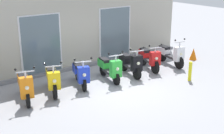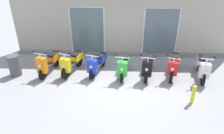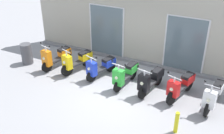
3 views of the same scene
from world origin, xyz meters
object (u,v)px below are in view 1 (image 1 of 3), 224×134
Objects in this scene: scooter_black at (131,63)px; curb_bollard at (190,71)px; traffic_cone at (193,54)px; scooter_yellow at (52,79)px; scooter_blue at (80,73)px; scooter_orange at (25,86)px; scooter_green at (110,68)px; scooter_white at (171,54)px; scooter_red at (149,58)px.

curb_bollard is (1.36, -1.71, -0.11)m from scooter_black.
scooter_yellow is at bearing 178.20° from traffic_cone.
scooter_orange is at bearing -176.83° from scooter_blue.
scooter_orange is 1.03× the size of scooter_blue.
traffic_cone is (6.62, -0.21, -0.20)m from scooter_yellow.
scooter_orange is 3.12m from scooter_green.
scooter_white is at bearing 177.46° from traffic_cone.
scooter_black reaches higher than traffic_cone.
scooter_blue is at bearing 1.27° from scooter_yellow.
scooter_black is (2.07, -0.17, 0.02)m from scooter_blue.
scooter_red is at bearing 99.73° from curb_bollard.
traffic_cone is at bearing -1.03° from scooter_black.
scooter_black is at bearing -4.65° from scooter_blue.
scooter_orange is 2.16× the size of curb_bollard.
scooter_green is at bearing -9.02° from scooter_blue.
scooter_red is (5.13, 0.06, -0.03)m from scooter_orange.
scooter_yellow is at bearing 5.26° from scooter_orange.
scooter_yellow is at bearing 175.99° from scooter_green.
scooter_yellow is 2.94× the size of traffic_cone.
scooter_orange is at bearing 179.10° from traffic_cone.
scooter_red is 2.46m from traffic_cone.
scooter_blue reaches higher than traffic_cone.
scooter_yellow is 0.92× the size of scooter_white.
scooter_black is 0.97× the size of scooter_red.
scooter_orange reaches higher than curb_bollard.
scooter_black is at bearing -173.50° from scooter_red.
scooter_yellow is at bearing -178.73° from scooter_blue.
scooter_green is 0.90× the size of scooter_white.
scooter_black is 0.93× the size of scooter_white.
scooter_yellow is 6.62m from traffic_cone.
scooter_red is 3.07× the size of traffic_cone.
curb_bollard is 1.35× the size of traffic_cone.
scooter_yellow reaches higher than scooter_blue.
curb_bollard is at bearing -80.27° from scooter_red.
scooter_green is 2.02m from scooter_red.
scooter_orange is 7.58m from traffic_cone.
curb_bollard is (3.43, -1.88, -0.09)m from scooter_blue.
scooter_white is (5.26, -0.15, 0.01)m from scooter_yellow.
curb_bollard is (5.44, -1.77, -0.13)m from scooter_orange.
traffic_cone is at bearing -0.72° from scooter_green.
scooter_yellow is at bearing 157.49° from curb_bollard.
scooter_yellow is 3.13m from scooter_black.
traffic_cone is (5.56, -0.23, -0.18)m from scooter_blue.
curb_bollard reaches higher than traffic_cone.
scooter_orange is 4.08m from scooter_black.
scooter_blue is at bearing 177.62° from traffic_cone.
scooter_orange reaches higher than scooter_red.
scooter_green is (2.16, -0.15, 0.02)m from scooter_yellow.
scooter_black is 3.50m from traffic_cone.
scooter_black is (0.97, 0.01, -0.02)m from scooter_green.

